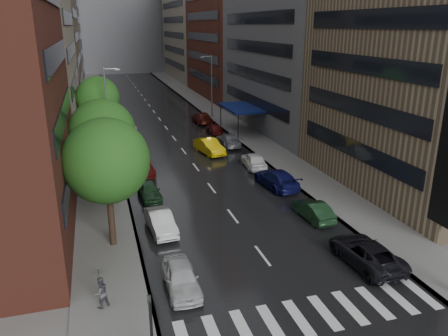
{
  "coord_description": "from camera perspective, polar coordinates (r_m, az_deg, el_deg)",
  "views": [
    {
      "loc": [
        -8.9,
        -17.83,
        13.34
      ],
      "look_at": [
        0.0,
        12.25,
        3.0
      ],
      "focal_mm": 35.0,
      "sensor_mm": 36.0,
      "label": 1
    }
  ],
  "objects": [
    {
      "name": "street_lamp_right",
      "position": [
        65.54,
        -1.68,
        10.83
      ],
      "size": [
        1.74,
        0.22,
        9.0
      ],
      "color": "gray",
      "rests_on": "sidewalk_right"
    },
    {
      "name": "sidewalk_left",
      "position": [
        69.12,
        -16.36,
        6.44
      ],
      "size": [
        4.0,
        140.0,
        0.15
      ],
      "primitive_type": "cube",
      "color": "gray",
      "rests_on": "ground"
    },
    {
      "name": "buildings_right",
      "position": [
        78.29,
        1.37,
        19.48
      ],
      "size": [
        8.05,
        109.1,
        36.0
      ],
      "color": "#937A5B",
      "rests_on": "ground"
    },
    {
      "name": "tree_near",
      "position": [
        26.76,
        -15.13,
        0.88
      ],
      "size": [
        5.17,
        5.17,
        8.25
      ],
      "color": "#382619",
      "rests_on": "ground"
    },
    {
      "name": "taxi",
      "position": [
        47.25,
        -1.94,
        2.85
      ],
      "size": [
        2.65,
        5.13,
        1.61
      ],
      "primitive_type": "imported",
      "rotation": [
        0.0,
        0.0,
        0.2
      ],
      "color": "yellow",
      "rests_on": "ground"
    },
    {
      "name": "ground",
      "position": [
        23.98,
        8.66,
        -15.79
      ],
      "size": [
        220.0,
        220.0,
        0.0
      ],
      "primitive_type": "plane",
      "color": "gray",
      "rests_on": "ground"
    },
    {
      "name": "tree_far",
      "position": [
        52.26,
        -16.15,
        8.76
      ],
      "size": [
        4.92,
        4.92,
        7.84
      ],
      "color": "#382619",
      "rests_on": "ground"
    },
    {
      "name": "road",
      "position": [
        69.7,
        -8.91,
        6.99
      ],
      "size": [
        14.0,
        140.0,
        0.01
      ],
      "primitive_type": "cube",
      "color": "black",
      "rests_on": "ground"
    },
    {
      "name": "parked_cars_left",
      "position": [
        43.67,
        -11.18,
        1.09
      ],
      "size": [
        2.77,
        42.28,
        1.56
      ],
      "color": "silver",
      "rests_on": "ground"
    },
    {
      "name": "street_lamp_left",
      "position": [
        48.59,
        -14.97,
        7.61
      ],
      "size": [
        1.74,
        0.22,
        9.0
      ],
      "color": "gray",
      "rests_on": "sidewalk_left"
    },
    {
      "name": "sidewalk_right",
      "position": [
        71.4,
        -1.69,
        7.53
      ],
      "size": [
        4.0,
        140.0,
        0.15
      ],
      "primitive_type": "cube",
      "color": "gray",
      "rests_on": "ground"
    },
    {
      "name": "building_far",
      "position": [
        136.15,
        -13.47,
        18.9
      ],
      "size": [
        40.0,
        14.0,
        32.0
      ],
      "primitive_type": "cube",
      "color": "slate",
      "rests_on": "ground"
    },
    {
      "name": "parked_cars_right",
      "position": [
        43.24,
        3.58,
        1.27
      ],
      "size": [
        2.71,
        45.43,
        1.57
      ],
      "color": "black",
      "rests_on": "ground"
    },
    {
      "name": "tree_mid",
      "position": [
        34.67,
        -15.6,
        4.52
      ],
      "size": [
        5.06,
        5.06,
        8.06
      ],
      "color": "#382619",
      "rests_on": "ground"
    },
    {
      "name": "traffic_light",
      "position": [
        18.21,
        -9.5,
        -19.64
      ],
      "size": [
        0.18,
        0.15,
        3.45
      ],
      "color": "black",
      "rests_on": "sidewalk_left"
    },
    {
      "name": "awning",
      "position": [
        56.7,
        2.2,
        7.86
      ],
      "size": [
        4.0,
        8.0,
        3.12
      ],
      "color": "navy",
      "rests_on": "sidewalk_right"
    },
    {
      "name": "ped_black_umbrella",
      "position": [
        22.6,
        -15.92,
        -14.47
      ],
      "size": [
        0.98,
        0.98,
        2.09
      ],
      "color": "#46464B",
      "rests_on": "sidewalk_left"
    },
    {
      "name": "buildings_left",
      "position": [
        76.91,
        -22.29,
        18.95
      ],
      "size": [
        8.0,
        108.0,
        38.0
      ],
      "color": "maroon",
      "rests_on": "ground"
    },
    {
      "name": "crosswalk",
      "position": [
        22.61,
        11.38,
        -18.3
      ],
      "size": [
        13.15,
        2.8,
        0.01
      ],
      "color": "silver",
      "rests_on": "ground"
    }
  ]
}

